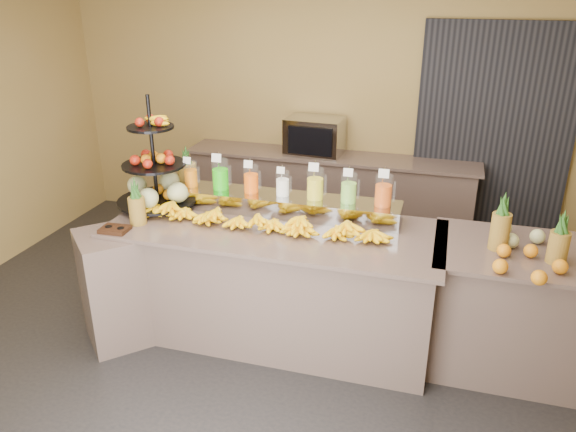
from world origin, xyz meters
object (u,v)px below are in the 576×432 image
at_px(right_fruit_pile, 525,251).
at_px(oven_warmer, 315,136).
at_px(banana_heap, 257,218).
at_px(fruit_stand, 160,180).
at_px(pitcher_tray, 283,204).
at_px(condiment_caddy, 115,229).

xyz_separation_m(right_fruit_pile, oven_warmer, (-1.91, 2.03, 0.11)).
relative_size(banana_heap, fruit_stand, 2.16).
bearing_deg(fruit_stand, pitcher_tray, 26.37).
xyz_separation_m(pitcher_tray, banana_heap, (-0.11, -0.30, -0.01)).
xyz_separation_m(pitcher_tray, condiment_caddy, (-1.09, -0.68, -0.06)).
relative_size(banana_heap, right_fruit_pile, 4.01).
bearing_deg(fruit_stand, banana_heap, 7.93).
height_order(banana_heap, right_fruit_pile, right_fruit_pile).
bearing_deg(banana_heap, pitcher_tray, 69.70).
xyz_separation_m(condiment_caddy, oven_warmer, (0.94, 2.35, 0.18)).
distance_m(pitcher_tray, oven_warmer, 1.68).
distance_m(fruit_stand, oven_warmer, 1.99).
distance_m(condiment_caddy, oven_warmer, 2.54).
distance_m(banana_heap, fruit_stand, 0.90).
bearing_deg(right_fruit_pile, fruit_stand, 175.32).
bearing_deg(banana_heap, oven_warmer, 91.07).
relative_size(condiment_caddy, right_fruit_pile, 0.41).
xyz_separation_m(pitcher_tray, right_fruit_pile, (1.76, -0.36, 0.01)).
bearing_deg(oven_warmer, pitcher_tray, -81.81).
height_order(pitcher_tray, banana_heap, banana_heap).
distance_m(banana_heap, right_fruit_pile, 1.87).
relative_size(fruit_stand, condiment_caddy, 4.49).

